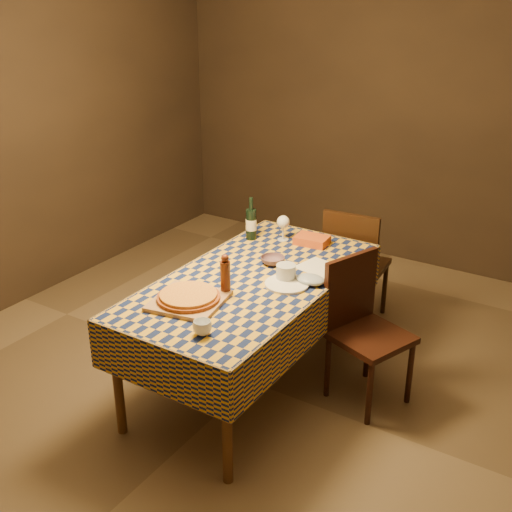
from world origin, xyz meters
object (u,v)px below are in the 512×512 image
(white_plate, at_px, (287,284))
(bowl, at_px, (273,260))
(dining_table, at_px, (252,289))
(chair_far, at_px, (354,261))
(cutting_board, at_px, (189,301))
(pizza, at_px, (189,296))
(wine_bottle, at_px, (251,224))
(chair_right, at_px, (362,322))

(white_plate, bearing_deg, bowl, 136.20)
(dining_table, height_order, bowl, bowl)
(white_plate, height_order, chair_far, chair_far)
(dining_table, relative_size, white_plate, 6.88)
(dining_table, bearing_deg, chair_far, 79.37)
(cutting_board, distance_m, pizza, 0.03)
(cutting_board, xyz_separation_m, white_plate, (0.36, 0.49, -0.00))
(pizza, bearing_deg, cutting_board, 0.00)
(pizza, height_order, wine_bottle, wine_bottle)
(pizza, relative_size, wine_bottle, 1.38)
(wine_bottle, bearing_deg, pizza, -77.46)
(chair_right, bearing_deg, pizza, -135.75)
(chair_far, bearing_deg, chair_right, -62.66)
(chair_far, height_order, chair_right, same)
(cutting_board, xyz_separation_m, wine_bottle, (-0.22, 1.01, 0.10))
(wine_bottle, bearing_deg, white_plate, -41.30)
(dining_table, distance_m, cutting_board, 0.49)
(white_plate, bearing_deg, pizza, -126.08)
(bowl, relative_size, chair_far, 0.17)
(bowl, xyz_separation_m, chair_right, (0.63, 0.02, -0.27))
(chair_right, bearing_deg, cutting_board, -135.75)
(bowl, bearing_deg, white_plate, -43.80)
(dining_table, height_order, chair_far, chair_far)
(pizza, bearing_deg, wine_bottle, 102.54)
(wine_bottle, xyz_separation_m, chair_far, (0.56, 0.55, -0.36))
(dining_table, xyz_separation_m, pizza, (-0.13, -0.47, 0.12))
(cutting_board, height_order, pizza, pizza)
(dining_table, xyz_separation_m, bowl, (-0.00, 0.25, 0.10))
(pizza, bearing_deg, chair_far, 77.95)
(chair_far, bearing_deg, pizza, -102.05)
(chair_right, bearing_deg, bowl, -178.10)
(dining_table, relative_size, pizza, 4.37)
(wine_bottle, height_order, chair_far, wine_bottle)
(cutting_board, distance_m, chair_right, 1.09)
(wine_bottle, bearing_deg, cutting_board, -77.46)
(dining_table, distance_m, pizza, 0.50)
(bowl, bearing_deg, pizza, -100.01)
(chair_far, bearing_deg, white_plate, -88.56)
(wine_bottle, relative_size, chair_right, 0.33)
(pizza, height_order, bowl, pizza)
(dining_table, distance_m, chair_right, 0.71)
(dining_table, relative_size, chair_far, 1.98)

